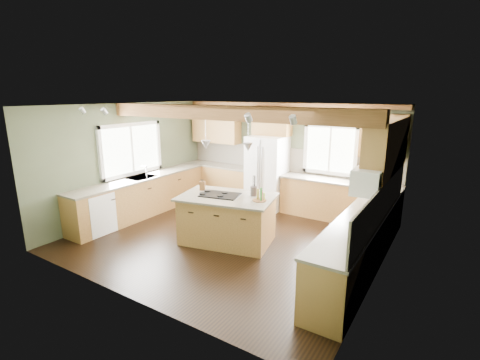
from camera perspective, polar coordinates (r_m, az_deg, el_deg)
The scene contains 37 objects.
floor at distance 7.05m, azimuth -1.78°, elevation -9.46°, with size 5.60×5.60×0.00m, color black.
ceiling at distance 6.47m, azimuth -1.96°, elevation 12.16°, with size 5.60×5.60×0.00m, color silver.
wall_back at distance 8.78m, azimuth 7.40°, elevation 4.02°, with size 5.60×5.60×0.00m, color #474F38.
wall_left at distance 8.51m, azimuth -17.66°, elevation 3.15°, with size 5.00×5.00×0.00m, color #474F38.
wall_right at distance 5.61m, azimuth 22.51°, elevation -2.71°, with size 5.00×5.00×0.00m, color #474F38.
ceiling_beam at distance 6.36m, azimuth -2.70°, elevation 10.94°, with size 5.55×0.26×0.26m, color #503117.
soffit_trim at distance 8.56m, azimuth 7.37°, elevation 12.12°, with size 5.55×0.20×0.10m, color #503117.
backsplash_back at distance 8.78m, azimuth 7.34°, elevation 3.43°, with size 5.58×0.03×0.58m, color brown.
backsplash_right at distance 5.69m, azimuth 22.37°, elevation -3.43°, with size 0.03×3.70×0.58m, color brown.
base_cab_back_left at distance 9.59m, azimuth -3.25°, elevation -0.27°, with size 2.02×0.60×0.88m, color brown.
counter_back_left at distance 9.49m, azimuth -3.29°, elevation 2.42°, with size 2.06×0.64×0.04m, color #484035.
base_cab_back_right at distance 8.19m, azimuth 15.77°, elevation -3.33°, with size 2.62×0.60×0.88m, color brown.
counter_back_right at distance 8.07m, azimuth 15.99°, elevation -0.21°, with size 2.66×0.64×0.04m, color #484035.
base_cab_left at distance 8.52m, azimuth -15.67°, elevation -2.66°, with size 0.60×3.70×0.88m, color brown.
counter_left at distance 8.40m, azimuth -15.88°, elevation 0.35°, with size 0.64×3.74×0.04m, color #484035.
base_cab_right at distance 6.00m, azimuth 18.97°, elevation -10.08°, with size 0.60×3.70×0.88m, color brown.
counter_right at distance 5.83m, azimuth 19.33°, elevation -5.94°, with size 0.64×3.74×0.04m, color #484035.
upper_cab_back_left at distance 9.55m, azimuth -3.92°, elevation 8.85°, with size 1.40×0.35×0.90m, color brown.
upper_cab_over_fridge at distance 8.64m, azimuth 5.25°, elevation 9.61°, with size 0.96×0.35×0.70m, color brown.
upper_cab_right at distance 6.38m, azimuth 23.00°, elevation 5.16°, with size 0.35×2.20×0.90m, color brown.
upper_cab_back_corner at distance 7.83m, azimuth 22.49°, elevation 6.67°, with size 0.90×0.35×0.90m, color brown.
window_left at distance 8.48m, azimuth -17.44°, elevation 4.86°, with size 0.04×1.60×1.05m, color white.
window_back at distance 8.30m, azimuth 14.61°, elevation 4.86°, with size 1.10×0.04×1.00m, color white.
sink at distance 8.40m, azimuth -15.88°, elevation 0.38°, with size 0.50×0.65×0.03m, color #262628.
faucet at distance 8.23m, azimuth -15.11°, elevation 1.20°, with size 0.02×0.02×0.28m, color #B2B2B7.
dishwasher at distance 7.75m, azimuth -22.75°, elevation -4.98°, with size 0.60×0.60×0.84m, color white.
oven at distance 4.87m, azimuth 14.99°, elevation -15.78°, with size 0.60×0.72×0.84m, color white.
microwave at distance 5.54m, azimuth 20.43°, elevation -0.04°, with size 0.40×0.70×0.38m, color white.
pendant_left at distance 6.55m, azimuth -5.62°, elevation 5.80°, with size 0.18×0.18×0.16m, color #B2B2B7.
pendant_right at distance 6.24m, azimuth 1.33°, elevation 5.45°, with size 0.18×0.18×0.16m, color #B2B2B7.
refrigerator at distance 8.65m, azimuth 4.44°, elevation 1.25°, with size 0.90×0.74×1.80m, color white.
island at distance 6.75m, azimuth -2.11°, elevation -6.55°, with size 1.66×1.02×0.88m, color brown.
island_top at distance 6.60m, azimuth -2.14°, elevation -2.81°, with size 1.77×1.13×0.04m, color #484035.
cooktop at distance 6.64m, azimuth -3.26°, elevation -2.44°, with size 0.72×0.48×0.02m, color black.
knife_block at distance 7.01m, azimuth -6.20°, elevation -0.94°, with size 0.11×0.08×0.18m, color #59311A.
utensil_crock at distance 6.60m, azimuth 2.27°, elevation -1.82°, with size 0.13×0.13×0.18m, color #413A34.
bottle_tray at distance 6.29m, azimuth 3.23°, elevation -2.37°, with size 0.26×0.26×0.24m, color brown, non-canonical shape.
Camera 1 is at (3.65, -5.33, 2.82)m, focal length 26.00 mm.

